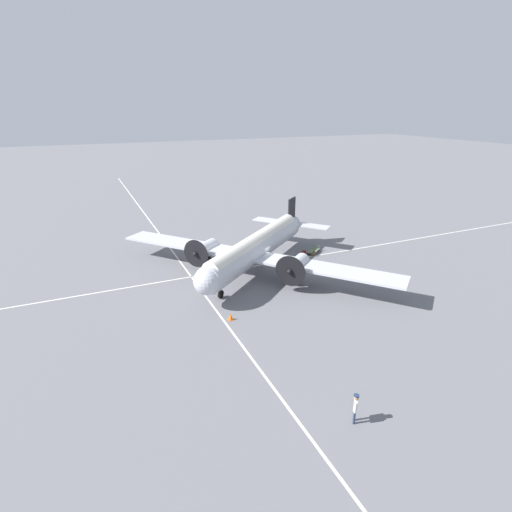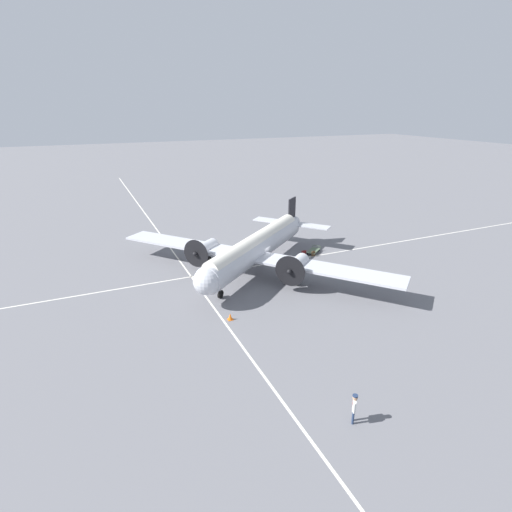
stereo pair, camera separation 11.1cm
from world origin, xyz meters
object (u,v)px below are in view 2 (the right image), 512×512
object	(u,v)px
suitcase_upright_spare	(313,254)
suitcase_near_door	(304,253)
baggage_cart	(314,251)
airliner_main	(254,248)
traffic_cone	(230,317)
crew_foreground	(354,405)

from	to	relation	value
suitcase_upright_spare	suitcase_near_door	bearing A→B (deg)	-48.66
suitcase_near_door	baggage_cart	distance (m)	1.20
airliner_main	traffic_cone	world-z (taller)	airliner_main
airliner_main	suitcase_near_door	distance (m)	7.36
suitcase_near_door	traffic_cone	distance (m)	15.44
suitcase_upright_spare	crew_foreground	bearing A→B (deg)	63.07
airliner_main	baggage_cart	bearing A→B (deg)	155.85
suitcase_upright_spare	baggage_cart	xyz separation A→B (m)	(-0.51, -0.80, -0.00)
crew_foreground	suitcase_near_door	distance (m)	24.01
baggage_cart	traffic_cone	size ratio (longest dim) A/B	4.09
airliner_main	baggage_cart	distance (m)	8.45
baggage_cart	suitcase_near_door	bearing A→B (deg)	-38.07
airliner_main	crew_foreground	world-z (taller)	airliner_main
suitcase_near_door	suitcase_upright_spare	bearing A→B (deg)	131.34
airliner_main	suitcase_near_door	xyz separation A→B (m)	(-6.70, -2.13, -2.14)
traffic_cone	suitcase_near_door	bearing A→B (deg)	-141.01
crew_foreground	suitcase_upright_spare	distance (m)	23.60
airliner_main	suitcase_near_door	world-z (taller)	airliner_main
crew_foreground	traffic_cone	xyz separation A→B (m)	(2.00, -12.09, -0.80)
airliner_main	traffic_cone	bearing A→B (deg)	15.69
crew_foreground	baggage_cart	world-z (taller)	crew_foreground
suitcase_near_door	suitcase_upright_spare	size ratio (longest dim) A/B	0.86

